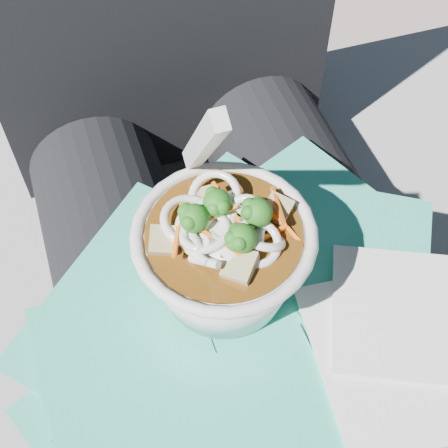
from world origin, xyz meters
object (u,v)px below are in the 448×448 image
object	(u,v)px
lap	(248,319)
plastic_bag	(246,323)
person_body	(216,226)
udon_bowl	(224,251)
stone_ledge	(206,326)

from	to	relation	value
lap	plastic_bag	world-z (taller)	plastic_bag
person_body	plastic_bag	size ratio (longest dim) A/B	2.49
lap	udon_bowl	xyz separation A→B (m)	(-0.03, -0.01, 0.13)
stone_ledge	udon_bowl	size ratio (longest dim) A/B	5.40
stone_ledge	lap	world-z (taller)	lap
plastic_bag	stone_ledge	bearing A→B (deg)	84.28
udon_bowl	stone_ledge	bearing A→B (deg)	80.67
stone_ledge	person_body	xyz separation A→B (m)	(0.00, -0.06, 0.32)
stone_ledge	udon_bowl	distance (m)	0.46
stone_ledge	plastic_bag	world-z (taller)	plastic_bag
lap	plastic_bag	bearing A→B (deg)	-116.12
stone_ledge	plastic_bag	bearing A→B (deg)	-95.72
stone_ledge	plastic_bag	size ratio (longest dim) A/B	2.48
person_body	udon_bowl	distance (m)	0.15
person_body	udon_bowl	bearing A→B (deg)	-104.63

